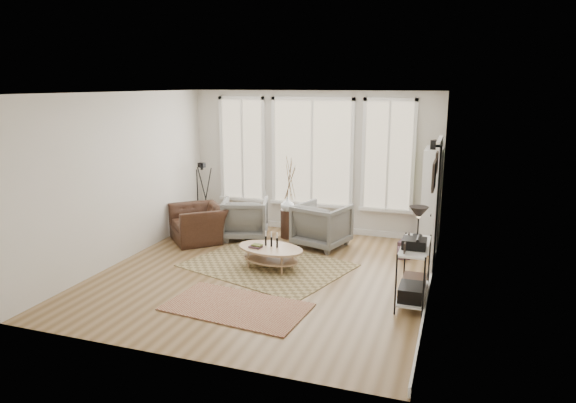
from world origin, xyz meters
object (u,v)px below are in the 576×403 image
(coffee_table, at_px, (270,252))
(armchair_right, at_px, (322,225))
(low_shelf, at_px, (414,267))
(armchair_left, at_px, (245,218))
(bookcase, at_px, (431,199))
(side_table, at_px, (290,200))
(accent_chair, at_px, (198,224))

(coffee_table, xyz_separation_m, armchair_right, (0.50, 1.44, 0.13))
(low_shelf, xyz_separation_m, armchair_left, (-3.48, 2.06, -0.11))
(low_shelf, bearing_deg, armchair_right, 132.98)
(bookcase, xyz_separation_m, side_table, (-2.70, -0.13, -0.18))
(low_shelf, height_order, armchair_left, low_shelf)
(coffee_table, distance_m, armchair_left, 1.84)
(armchair_right, bearing_deg, armchair_left, 15.22)
(low_shelf, xyz_separation_m, armchair_right, (-1.88, 2.02, -0.09))
(armchair_left, bearing_deg, armchair_right, 161.02)
(armchair_left, xyz_separation_m, accent_chair, (-0.80, -0.47, -0.06))
(low_shelf, distance_m, armchair_right, 2.76)
(side_table, relative_size, accent_chair, 1.51)
(bookcase, xyz_separation_m, coffee_table, (-2.44, -1.94, -0.67))
(coffee_table, xyz_separation_m, side_table, (-0.26, 1.81, 0.49))
(bookcase, relative_size, accent_chair, 1.93)
(armchair_left, height_order, accent_chair, armchair_left)
(armchair_left, distance_m, armchair_right, 1.59)
(bookcase, height_order, side_table, bookcase)
(armchair_left, relative_size, armchair_right, 0.97)
(bookcase, distance_m, coffee_table, 3.19)
(armchair_left, bearing_deg, coffee_table, 108.69)
(coffee_table, relative_size, accent_chair, 1.20)
(coffee_table, distance_m, armchair_right, 1.53)
(armchair_right, relative_size, accent_chair, 0.86)
(low_shelf, height_order, side_table, side_table)
(coffee_table, height_order, armchair_right, armchair_right)
(coffee_table, relative_size, armchair_right, 1.40)
(coffee_table, relative_size, side_table, 0.79)
(low_shelf, xyz_separation_m, accent_chair, (-4.28, 1.59, -0.16))
(low_shelf, bearing_deg, coffee_table, 166.39)
(bookcase, xyz_separation_m, armchair_left, (-3.53, -0.46, -0.55))
(armchair_right, bearing_deg, coffee_table, 87.25)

